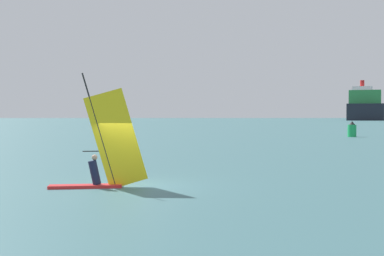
# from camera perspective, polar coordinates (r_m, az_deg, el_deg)

# --- Properties ---
(ground_plane) EXTENTS (4000.00, 4000.00, 0.00)m
(ground_plane) POSITION_cam_1_polar(r_m,az_deg,el_deg) (19.49, -6.74, -6.79)
(ground_plane) COLOR #386066
(windsurfer) EXTENTS (3.75, 1.26, 4.52)m
(windsurfer) POSITION_cam_1_polar(r_m,az_deg,el_deg) (19.29, -10.46, -3.64)
(windsurfer) COLOR red
(windsurfer) RESTS_ON ground_plane
(cargo_ship) EXTENTS (56.04, 165.85, 38.25)m
(cargo_ship) POSITION_cam_1_polar(r_m,az_deg,el_deg) (443.59, 19.29, 2.02)
(cargo_ship) COLOR black
(cargo_ship) RESTS_ON ground_plane
(channel_buoy) EXTENTS (1.16, 1.16, 2.16)m
(channel_buoy) POSITION_cam_1_polar(r_m,az_deg,el_deg) (69.85, 18.12, -0.20)
(channel_buoy) COLOR #19994C
(channel_buoy) RESTS_ON ground_plane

